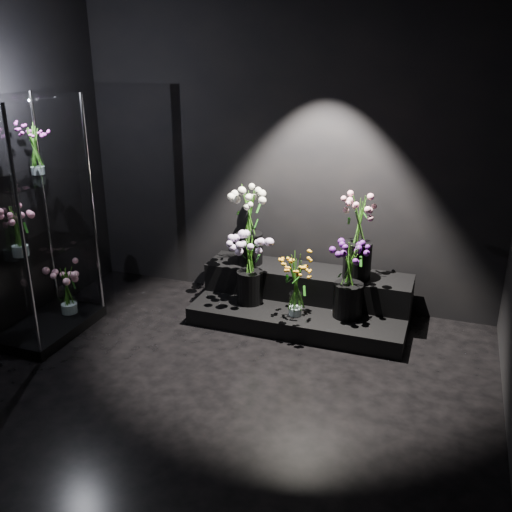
% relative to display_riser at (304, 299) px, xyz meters
% --- Properties ---
extents(floor, '(4.00, 4.00, 0.00)m').
position_rel_display_riser_xyz_m(floor, '(-0.31, -1.62, -0.18)').
color(floor, black).
rests_on(floor, ground).
extents(wall_back, '(4.00, 0.00, 4.00)m').
position_rel_display_riser_xyz_m(wall_back, '(-0.31, 0.38, 1.22)').
color(wall_back, black).
rests_on(wall_back, floor).
extents(display_riser, '(1.90, 0.84, 0.42)m').
position_rel_display_riser_xyz_m(display_riser, '(0.00, 0.00, 0.00)').
color(display_riser, black).
rests_on(display_riser, floor).
extents(display_case, '(0.55, 0.91, 2.01)m').
position_rel_display_riser_xyz_m(display_case, '(-2.02, -1.04, 0.83)').
color(display_case, black).
rests_on(display_case, floor).
extents(bouquet_orange_bells, '(0.28, 0.28, 0.56)m').
position_rel_display_riser_xyz_m(bouquet_orange_bells, '(0.01, -0.31, 0.27)').
color(bouquet_orange_bells, white).
rests_on(bouquet_orange_bells, display_riser).
extents(bouquet_lilac, '(0.46, 0.46, 0.65)m').
position_rel_display_riser_xyz_m(bouquet_lilac, '(-0.46, -0.19, 0.36)').
color(bouquet_lilac, black).
rests_on(bouquet_lilac, display_riser).
extents(bouquet_purple, '(0.39, 0.39, 0.68)m').
position_rel_display_riser_xyz_m(bouquet_purple, '(0.44, -0.18, 0.35)').
color(bouquet_purple, black).
rests_on(bouquet_purple, display_riser).
extents(bouquet_cream_roses, '(0.51, 0.51, 0.75)m').
position_rel_display_riser_xyz_m(bouquet_cream_roses, '(-0.56, 0.10, 0.68)').
color(bouquet_cream_roses, black).
rests_on(bouquet_cream_roses, display_riser).
extents(bouquet_pink_roses, '(0.43, 0.43, 0.75)m').
position_rel_display_riser_xyz_m(bouquet_pink_roses, '(0.45, 0.08, 0.67)').
color(bouquet_pink_roses, black).
rests_on(bouquet_pink_roses, display_riser).
extents(bouquet_case_pink, '(0.32, 0.32, 0.41)m').
position_rel_display_riser_xyz_m(bouquet_case_pink, '(-2.02, -1.24, 0.82)').
color(bouquet_case_pink, white).
rests_on(bouquet_case_pink, display_case).
extents(bouquet_case_magenta, '(0.23, 0.23, 0.41)m').
position_rel_display_riser_xyz_m(bouquet_case_magenta, '(-2.04, -0.90, 1.41)').
color(bouquet_case_magenta, white).
rests_on(bouquet_case_magenta, display_case).
extents(bouquet_case_base_pink, '(0.41, 0.41, 0.47)m').
position_rel_display_riser_xyz_m(bouquet_case_base_pink, '(-1.96, -0.82, 0.17)').
color(bouquet_case_base_pink, white).
rests_on(bouquet_case_base_pink, display_case).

